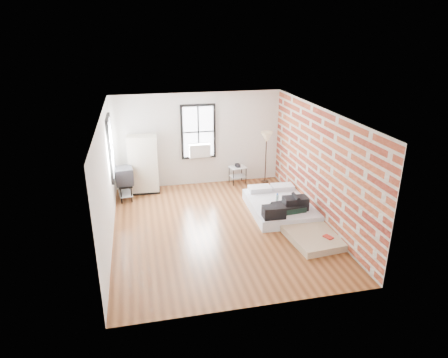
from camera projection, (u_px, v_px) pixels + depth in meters
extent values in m
plane|color=#5A3017|center=(219.00, 227.00, 9.70)|extent=(6.00, 6.00, 0.00)
cube|color=silver|center=(198.00, 140.00, 11.92)|extent=(5.00, 0.01, 2.80)
cube|color=silver|center=(256.00, 236.00, 6.46)|extent=(5.00, 0.01, 2.80)
cube|color=silver|center=(107.00, 182.00, 8.69)|extent=(0.01, 6.00, 2.80)
cube|color=#9A4424|center=(319.00, 166.00, 9.70)|extent=(0.02, 6.00, 2.80)
cube|color=white|center=(218.00, 113.00, 8.69)|extent=(5.00, 6.00, 0.01)
cube|color=white|center=(198.00, 132.00, 11.79)|extent=(0.90, 0.02, 1.50)
cube|color=black|center=(182.00, 133.00, 11.71)|extent=(0.07, 0.08, 1.64)
cube|color=black|center=(214.00, 131.00, 11.90)|extent=(0.07, 0.08, 1.64)
cube|color=black|center=(198.00, 105.00, 11.52)|extent=(0.90, 0.08, 0.07)
cube|color=black|center=(199.00, 157.00, 12.09)|extent=(0.90, 0.08, 0.07)
cube|color=black|center=(198.00, 132.00, 11.78)|extent=(0.04, 0.02, 1.50)
cube|color=black|center=(198.00, 132.00, 11.78)|extent=(0.90, 0.02, 0.04)
cube|color=white|center=(199.00, 150.00, 11.87)|extent=(0.62, 0.30, 0.40)
cube|color=white|center=(111.00, 148.00, 10.25)|extent=(0.02, 0.90, 1.50)
cube|color=black|center=(110.00, 153.00, 9.80)|extent=(0.08, 0.07, 1.64)
cube|color=black|center=(111.00, 143.00, 10.68)|extent=(0.08, 0.07, 1.64)
cube|color=black|center=(107.00, 118.00, 9.96)|extent=(0.08, 0.90, 0.07)
cube|color=black|center=(113.00, 176.00, 10.53)|extent=(0.08, 0.90, 0.07)
cube|color=black|center=(112.00, 148.00, 10.25)|extent=(0.02, 0.04, 1.50)
cube|color=black|center=(112.00, 148.00, 10.25)|extent=(0.02, 0.90, 0.04)
cube|color=white|center=(280.00, 207.00, 10.48)|extent=(1.60, 2.14, 0.28)
cube|color=white|center=(260.00, 189.00, 11.10)|extent=(0.62, 0.40, 0.13)
cube|color=white|center=(282.00, 187.00, 11.22)|extent=(0.62, 0.40, 0.13)
cube|color=black|center=(295.00, 203.00, 9.95)|extent=(0.62, 0.37, 0.33)
cylinder|color=black|center=(296.00, 197.00, 9.89)|extent=(0.10, 0.39, 0.09)
cube|color=black|center=(274.00, 212.00, 9.54)|extent=(0.54, 0.35, 0.29)
cylinder|color=silver|center=(277.00, 199.00, 10.32)|extent=(0.08, 0.08, 0.24)
cylinder|color=#1A41B7|center=(277.00, 194.00, 10.27)|extent=(0.04, 0.04, 0.03)
cube|color=tan|center=(306.00, 230.00, 9.40)|extent=(1.28, 2.16, 0.16)
cube|color=black|center=(288.00, 210.00, 9.97)|extent=(0.81, 0.61, 0.24)
cube|color=black|center=(288.00, 205.00, 9.92)|extent=(0.76, 0.57, 0.04)
cube|color=#AA261B|center=(328.00, 237.00, 8.90)|extent=(0.22, 0.25, 0.03)
cube|color=black|center=(145.00, 191.00, 11.76)|extent=(0.89, 0.54, 0.06)
cube|color=beige|center=(143.00, 164.00, 11.46)|extent=(0.85, 0.50, 1.64)
cylinder|color=black|center=(233.00, 178.00, 12.09)|extent=(0.02, 0.02, 0.53)
cylinder|color=black|center=(246.00, 176.00, 12.24)|extent=(0.02, 0.02, 0.53)
cylinder|color=black|center=(229.00, 175.00, 12.38)|extent=(0.02, 0.02, 0.53)
cylinder|color=black|center=(242.00, 173.00, 12.53)|extent=(0.02, 0.02, 0.53)
cube|color=silver|center=(238.00, 167.00, 12.21)|extent=(0.54, 0.46, 0.02)
cube|color=silver|center=(238.00, 176.00, 12.32)|extent=(0.52, 0.44, 0.02)
cube|color=black|center=(238.00, 165.00, 12.19)|extent=(0.14, 0.19, 0.10)
cylinder|color=black|center=(265.00, 181.00, 12.51)|extent=(0.23, 0.23, 0.03)
cylinder|color=black|center=(266.00, 160.00, 12.26)|extent=(0.03, 0.03, 1.38)
cone|color=#CEB684|center=(267.00, 137.00, 12.00)|extent=(0.34, 0.34, 0.30)
cylinder|color=black|center=(121.00, 196.00, 10.91)|extent=(0.03, 0.03, 0.46)
cylinder|color=black|center=(132.00, 195.00, 10.99)|extent=(0.03, 0.03, 0.46)
cylinder|color=black|center=(120.00, 189.00, 11.40)|extent=(0.03, 0.03, 0.46)
cylinder|color=black|center=(129.00, 187.00, 11.48)|extent=(0.03, 0.03, 0.46)
cube|color=black|center=(125.00, 184.00, 11.11)|extent=(0.44, 0.70, 0.03)
cube|color=silver|center=(126.00, 193.00, 11.21)|extent=(0.42, 0.68, 0.02)
cube|color=black|center=(124.00, 176.00, 11.02)|extent=(0.52, 0.58, 0.46)
cube|color=black|center=(132.00, 175.00, 11.09)|extent=(0.07, 0.44, 0.37)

